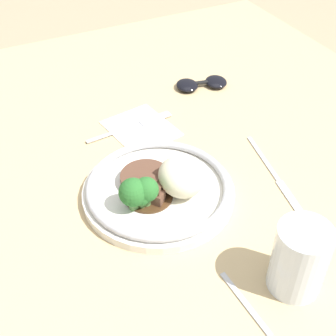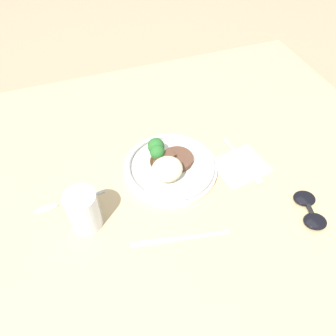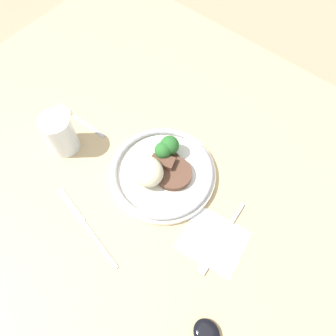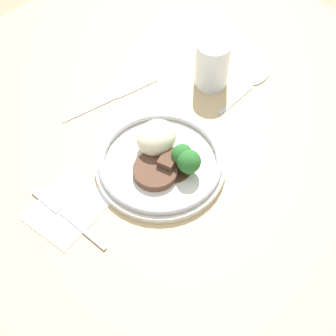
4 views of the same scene
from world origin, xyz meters
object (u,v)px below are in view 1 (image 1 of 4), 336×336
(knife, at_px, (277,179))
(sunglasses, at_px, (202,83))
(fork, at_px, (138,124))
(juice_glass, at_px, (298,262))
(plate, at_px, (160,189))

(knife, relative_size, sunglasses, 1.83)
(fork, bearing_deg, knife, -64.48)
(juice_glass, distance_m, knife, 0.21)
(fork, bearing_deg, sunglasses, 16.43)
(fork, xyz_separation_m, sunglasses, (-0.07, 0.17, 0.00))
(juice_glass, bearing_deg, plate, -158.72)
(plate, distance_m, sunglasses, 0.34)
(plate, bearing_deg, sunglasses, 139.69)
(knife, height_order, sunglasses, sunglasses)
(juice_glass, relative_size, sunglasses, 0.85)
(juice_glass, height_order, knife, juice_glass)
(plate, height_order, juice_glass, juice_glass)
(plate, relative_size, fork, 1.35)
(plate, xyz_separation_m, knife, (0.05, 0.19, -0.02))
(knife, bearing_deg, sunglasses, -175.32)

